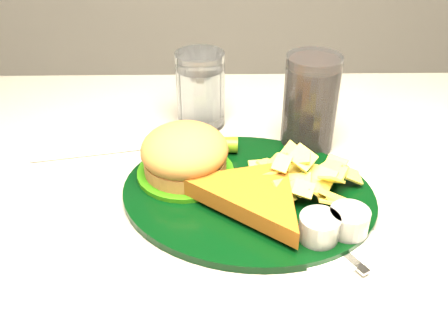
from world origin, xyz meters
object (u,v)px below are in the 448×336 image
at_px(fork_napkin, 329,237).
at_px(dinner_plate, 248,174).
at_px(water_glass, 201,90).
at_px(cola_glass, 310,104).

bearing_deg(fork_napkin, dinner_plate, 106.72).
xyz_separation_m(dinner_plate, fork_napkin, (0.09, -0.08, -0.03)).
bearing_deg(fork_napkin, water_glass, 88.31).
distance_m(dinner_plate, fork_napkin, 0.13).
bearing_deg(fork_napkin, cola_glass, 58.41).
distance_m(dinner_plate, water_glass, 0.21).
xyz_separation_m(water_glass, cola_glass, (0.16, -0.07, 0.01)).
distance_m(dinner_plate, cola_glass, 0.16).
bearing_deg(cola_glass, fork_napkin, -91.28).
relative_size(cola_glass, fork_napkin, 0.95).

